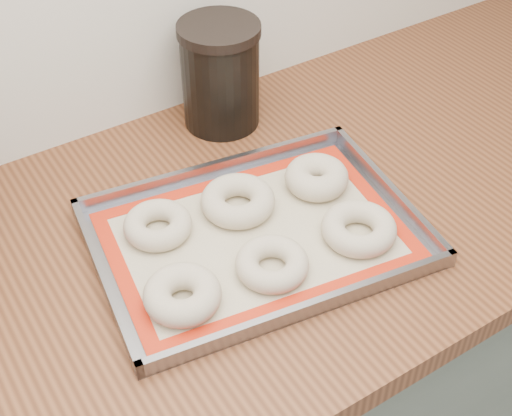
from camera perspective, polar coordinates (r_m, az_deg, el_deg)
countertop at (r=1.03m, az=-9.52°, el=-5.34°), size 3.06×0.68×0.04m
baking_tray at (r=1.03m, az=0.00°, el=-2.19°), size 0.50×0.39×0.03m
baking_mat at (r=1.03m, az=-0.00°, el=-2.27°), size 0.46×0.35×0.00m
bagel_front_left at (r=0.94m, az=-5.91°, el=-6.91°), size 0.11×0.11×0.04m
bagel_front_mid at (r=0.97m, az=1.30°, el=-4.49°), size 0.11×0.11×0.03m
bagel_front_right at (r=1.03m, az=8.23°, el=-1.64°), size 0.13×0.13×0.03m
bagel_back_left at (r=1.04m, az=-7.86°, el=-1.35°), size 0.11×0.11×0.03m
bagel_back_mid at (r=1.07m, az=-1.46°, el=0.58°), size 0.12×0.12×0.04m
bagel_back_right at (r=1.11m, az=4.87°, el=2.47°), size 0.11×0.11×0.04m
canister_right at (r=1.22m, az=-2.87°, el=10.60°), size 0.14×0.14×0.19m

